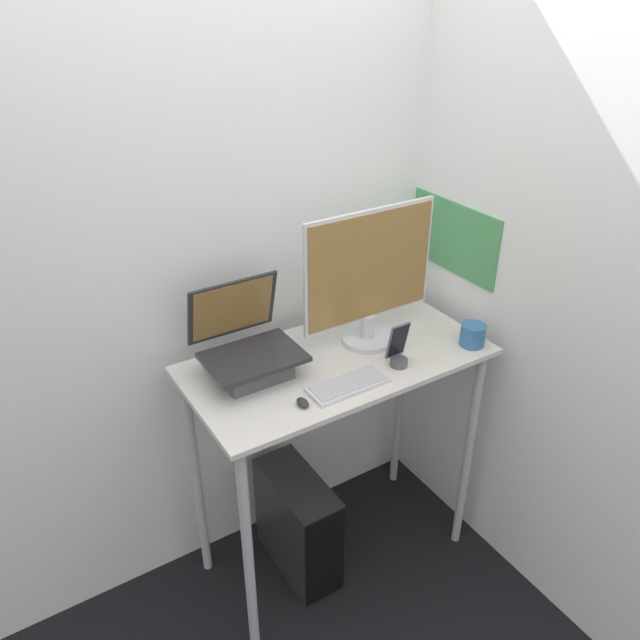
{
  "coord_description": "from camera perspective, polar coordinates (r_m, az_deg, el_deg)",
  "views": [
    {
      "loc": [
        -1.06,
        -1.3,
        2.24
      ],
      "look_at": [
        -0.08,
        0.28,
        1.2
      ],
      "focal_mm": 35.0,
      "sensor_mm": 36.0,
      "label": 1
    }
  ],
  "objects": [
    {
      "name": "ground_plane",
      "position": [
        2.8,
        4.72,
        -24.02
      ],
      "size": [
        12.0,
        12.0,
        0.0
      ],
      "primitive_type": "plane",
      "color": "black"
    },
    {
      "name": "wall_back",
      "position": [
        2.4,
        -3.06,
        6.2
      ],
      "size": [
        6.0,
        0.05,
        2.6
      ],
      "color": "white",
      "rests_on": "ground_plane"
    },
    {
      "name": "wall_side_right",
      "position": [
        2.33,
        18.76,
        3.96
      ],
      "size": [
        0.06,
        6.0,
        2.6
      ],
      "color": "white",
      "rests_on": "ground_plane"
    },
    {
      "name": "desk",
      "position": [
        2.35,
        1.57,
        -6.86
      ],
      "size": [
        1.1,
        0.55,
        1.02
      ],
      "color": "beige",
      "rests_on": "ground_plane"
    },
    {
      "name": "laptop",
      "position": [
        2.14,
        -6.45,
        -3.07
      ],
      "size": [
        0.33,
        0.3,
        0.32
      ],
      "color": "#4C4C51",
      "rests_on": "desk"
    },
    {
      "name": "monitor",
      "position": [
        2.24,
        4.54,
        3.8
      ],
      "size": [
        0.54,
        0.19,
        0.52
      ],
      "color": "silver",
      "rests_on": "desk"
    },
    {
      "name": "keyboard",
      "position": [
        2.11,
        2.59,
        -5.93
      ],
      "size": [
        0.28,
        0.11,
        0.02
      ],
      "color": "silver",
      "rests_on": "desk"
    },
    {
      "name": "mouse",
      "position": [
        2.02,
        -1.6,
        -7.56
      ],
      "size": [
        0.03,
        0.05,
        0.02
      ],
      "color": "#262626",
      "rests_on": "desk"
    },
    {
      "name": "cell_phone",
      "position": [
        2.21,
        7.17,
        -2.89
      ],
      "size": [
        0.08,
        0.06,
        0.17
      ],
      "color": "#4C4C51",
      "rests_on": "desk"
    },
    {
      "name": "computer_tower",
      "position": [
        2.72,
        -2.02,
        -18.1
      ],
      "size": [
        0.19,
        0.43,
        0.47
      ],
      "color": "black",
      "rests_on": "ground_plane"
    },
    {
      "name": "mug",
      "position": [
        2.38,
        13.79,
        -1.34
      ],
      "size": [
        0.09,
        0.09,
        0.08
      ],
      "color": "#336699",
      "rests_on": "desk"
    }
  ]
}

